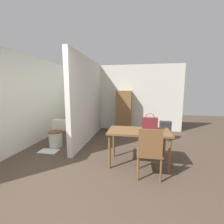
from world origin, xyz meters
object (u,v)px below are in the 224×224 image
(wooden_chair, at_px, (149,151))
(wooden_cabinet, at_px, (124,111))
(dining_table, at_px, (139,134))
(handbag, at_px, (150,123))
(toilet, at_px, (57,135))
(space_heater, at_px, (165,131))

(wooden_chair, height_order, wooden_cabinet, wooden_cabinet)
(dining_table, distance_m, handbag, 0.32)
(dining_table, relative_size, wooden_cabinet, 0.82)
(wooden_cabinet, bearing_deg, dining_table, -77.95)
(wooden_chair, distance_m, handbag, 0.67)
(wooden_cabinet, bearing_deg, toilet, -132.85)
(dining_table, relative_size, space_heater, 2.10)
(dining_table, distance_m, wooden_cabinet, 2.62)
(wooden_chair, bearing_deg, space_heater, 72.95)
(toilet, relative_size, handbag, 2.01)
(wooden_chair, bearing_deg, handbag, 85.72)
(wooden_chair, xyz_separation_m, space_heater, (0.65, 2.21, -0.20))
(wooden_cabinet, height_order, space_heater, wooden_cabinet)
(dining_table, height_order, handbag, handbag)
(dining_table, bearing_deg, handbag, 21.76)
(wooden_chair, distance_m, wooden_cabinet, 3.13)
(toilet, xyz_separation_m, handbag, (2.48, -0.62, 0.57))
(dining_table, xyz_separation_m, wooden_cabinet, (-0.55, 2.56, 0.11))
(handbag, distance_m, space_heater, 1.85)
(dining_table, bearing_deg, wooden_cabinet, 102.05)
(handbag, bearing_deg, space_heater, 69.63)
(dining_table, xyz_separation_m, handbag, (0.22, 0.09, 0.22))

